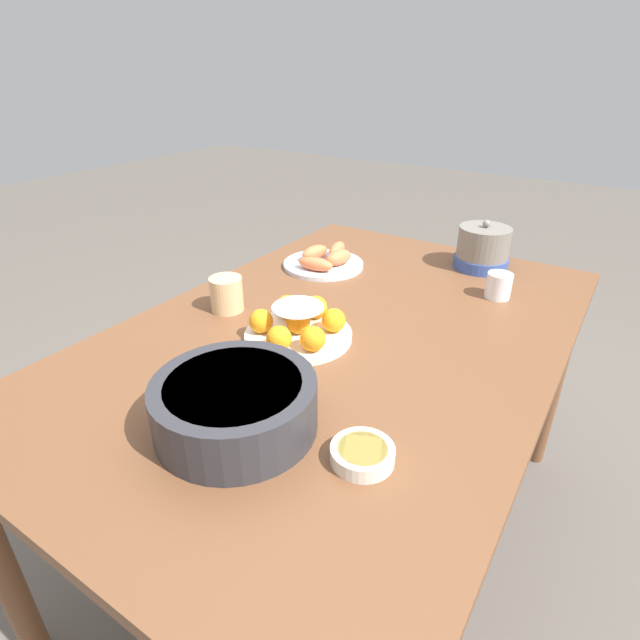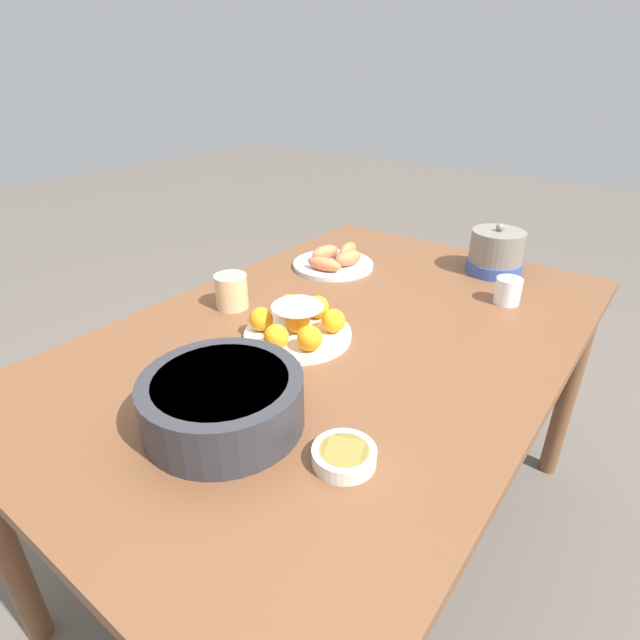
{
  "view_description": "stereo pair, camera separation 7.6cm",
  "coord_description": "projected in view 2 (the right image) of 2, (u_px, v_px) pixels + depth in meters",
  "views": [
    {
      "loc": [
        0.95,
        0.55,
        1.36
      ],
      "look_at": [
        0.04,
        -0.03,
        0.79
      ],
      "focal_mm": 28.0,
      "sensor_mm": 36.0,
      "label": 1
    },
    {
      "loc": [
        0.9,
        0.61,
        1.36
      ],
      "look_at": [
        0.04,
        -0.03,
        0.79
      ],
      "focal_mm": 28.0,
      "sensor_mm": 36.0,
      "label": 2
    }
  ],
  "objects": [
    {
      "name": "ground_plane",
      "position": [
        337.0,
        537.0,
        1.6
      ],
      "size": [
        12.0,
        12.0,
        0.0
      ],
      "primitive_type": "plane",
      "color": "#5B544C"
    },
    {
      "name": "serving_bowl",
      "position": [
        223.0,
        400.0,
        0.91
      ],
      "size": [
        0.3,
        0.3,
        0.1
      ],
      "color": "#2D2D33",
      "rests_on": "dining_table"
    },
    {
      "name": "cup_near",
      "position": [
        231.0,
        291.0,
        1.35
      ],
      "size": [
        0.09,
        0.09,
        0.09
      ],
      "color": "#DBB27F",
      "rests_on": "dining_table"
    },
    {
      "name": "seafood_platter",
      "position": [
        335.0,
        261.0,
        1.62
      ],
      "size": [
        0.26,
        0.26,
        0.06
      ],
      "color": "silver",
      "rests_on": "dining_table"
    },
    {
      "name": "dining_table",
      "position": [
        341.0,
        360.0,
        1.29
      ],
      "size": [
        1.53,
        1.0,
        0.75
      ],
      "color": "brown",
      "rests_on": "ground_plane"
    },
    {
      "name": "cake_plate",
      "position": [
        298.0,
        325.0,
        1.2
      ],
      "size": [
        0.26,
        0.26,
        0.09
      ],
      "color": "silver",
      "rests_on": "dining_table"
    },
    {
      "name": "warming_pot",
      "position": [
        496.0,
        252.0,
        1.56
      ],
      "size": [
        0.17,
        0.17,
        0.16
      ],
      "color": "#334C99",
      "rests_on": "dining_table"
    },
    {
      "name": "cup_far",
      "position": [
        508.0,
        291.0,
        1.38
      ],
      "size": [
        0.07,
        0.07,
        0.07
      ],
      "color": "white",
      "rests_on": "dining_table"
    },
    {
      "name": "sauce_bowl",
      "position": [
        344.0,
        455.0,
        0.83
      ],
      "size": [
        0.11,
        0.11,
        0.03
      ],
      "color": "silver",
      "rests_on": "dining_table"
    }
  ]
}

